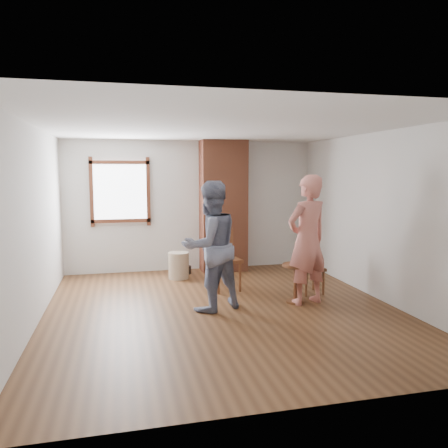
{
  "coord_description": "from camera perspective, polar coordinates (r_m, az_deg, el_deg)",
  "views": [
    {
      "loc": [
        -1.4,
        -5.97,
        1.98
      ],
      "look_at": [
        0.21,
        0.8,
        1.15
      ],
      "focal_mm": 35.0,
      "sensor_mm": 36.0,
      "label": 1
    }
  ],
  "objects": [
    {
      "name": "dining_chair_left",
      "position": [
        7.41,
        -0.15,
        -4.15
      ],
      "size": [
        0.55,
        0.55,
        1.02
      ],
      "rotation": [
        0.0,
        0.0,
        0.16
      ],
      "color": "brown",
      "rests_on": "ground"
    },
    {
      "name": "dining_chair_right",
      "position": [
        7.35,
        10.95,
        -5.24
      ],
      "size": [
        0.42,
        0.42,
        0.82
      ],
      "rotation": [
        0.0,
        0.0,
        0.09
      ],
      "color": "brown",
      "rests_on": "ground"
    },
    {
      "name": "person_pink",
      "position": [
        6.64,
        10.82,
        -2.06
      ],
      "size": [
        0.82,
        0.66,
        1.94
      ],
      "primitive_type": "imported",
      "rotation": [
        0.0,
        0.0,
        3.46
      ],
      "color": "#D5796A",
      "rests_on": "ground"
    },
    {
      "name": "cake_slice",
      "position": [
        6.71,
        9.44,
        -4.84
      ],
      "size": [
        0.08,
        0.07,
        0.06
      ],
      "primitive_type": "cube",
      "color": "silver",
      "rests_on": "cake_plate"
    },
    {
      "name": "man",
      "position": [
        6.24,
        -1.78,
        -2.9
      ],
      "size": [
        1.11,
        1.01,
        1.86
      ],
      "primitive_type": "imported",
      "rotation": [
        0.0,
        0.0,
        3.55
      ],
      "color": "#141C38",
      "rests_on": "ground"
    },
    {
      "name": "brick_chimney",
      "position": [
        8.73,
        -0.1,
        2.34
      ],
      "size": [
        0.9,
        0.5,
        2.6
      ],
      "primitive_type": "cube",
      "color": "#9F5538",
      "rests_on": "ground"
    },
    {
      "name": "ground",
      "position": [
        6.45,
        -0.18,
        -11.09
      ],
      "size": [
        5.5,
        5.5,
        0.0
      ],
      "primitive_type": "plane",
      "color": "brown",
      "rests_on": "ground"
    },
    {
      "name": "side_table",
      "position": [
        6.75,
        9.32,
        -6.8
      ],
      "size": [
        0.4,
        0.4,
        0.6
      ],
      "color": "brown",
      "rests_on": "ground"
    },
    {
      "name": "stoneware_crock",
      "position": [
        8.23,
        -5.95,
        -5.4
      ],
      "size": [
        0.49,
        0.49,
        0.49
      ],
      "primitive_type": "cylinder",
      "rotation": [
        0.0,
        0.0,
        -0.34
      ],
      "color": "tan",
      "rests_on": "ground"
    },
    {
      "name": "cake_plate",
      "position": [
        6.71,
        9.35,
        -5.13
      ],
      "size": [
        0.18,
        0.18,
        0.01
      ],
      "primitive_type": "cylinder",
      "color": "white",
      "rests_on": "side_table"
    },
    {
      "name": "dark_pot",
      "position": [
        8.61,
        -4.83,
        -5.98
      ],
      "size": [
        0.16,
        0.16,
        0.16
      ],
      "primitive_type": "cylinder",
      "rotation": [
        0.0,
        0.0,
        0.02
      ],
      "color": "black",
      "rests_on": "ground"
    },
    {
      "name": "room_shell",
      "position": [
        6.72,
        -1.84,
        5.33
      ],
      "size": [
        5.04,
        5.52,
        2.62
      ],
      "color": "silver",
      "rests_on": "ground"
    }
  ]
}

